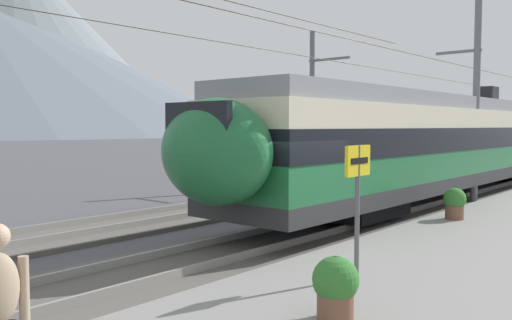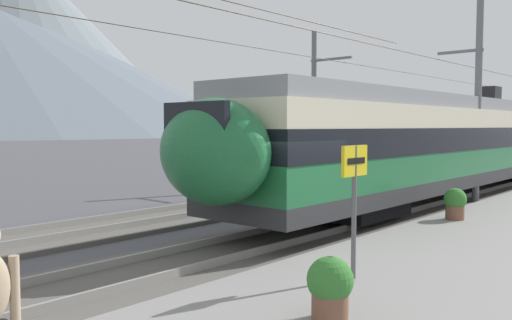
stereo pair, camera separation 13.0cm
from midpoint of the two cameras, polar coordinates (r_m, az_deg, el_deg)
name	(u,v)px [view 1 (the left image)]	position (r m, az deg, el deg)	size (l,w,h in m)	color
ground_plane	(287,254)	(11.89, 3.05, -10.02)	(400.00, 400.00, 0.00)	#4C4C51
platform_slab	(493,286)	(9.88, 23.71, -12.26)	(120.00, 6.60, 0.31)	gray
track_near	(260,245)	(12.37, 0.12, -9.15)	(120.00, 3.00, 0.28)	#5B5651
track_far	(140,222)	(15.67, -12.62, -6.51)	(120.00, 3.00, 0.28)	#5B5651
train_near_platform	(449,141)	(21.75, 19.79, 1.91)	(26.67, 3.03, 4.27)	#2D2D30
train_far_track	(483,134)	(40.26, 23.12, 2.54)	(30.02, 2.94, 4.27)	#2D2D30
catenary_mast_mid	(474,93)	(20.42, 22.16, 6.70)	(39.55, 1.63, 7.74)	slate
catenary_mast_far_side	(314,105)	(24.69, 6.13, 5.88)	(39.55, 2.14, 7.14)	slate
platform_sign	(358,181)	(8.81, 10.42, -2.24)	(0.70, 0.08, 2.19)	#59595B
potted_plant_platform_edge	(455,202)	(15.26, 20.31, -4.24)	(0.59, 0.59, 0.85)	brown
potted_plant_by_shelter	(336,285)	(7.12, 7.99, -13.09)	(0.61, 0.61, 0.83)	brown
mountain_right_ridge	(12,40)	(224.64, -24.74, 11.64)	(137.59, 137.59, 70.53)	slate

